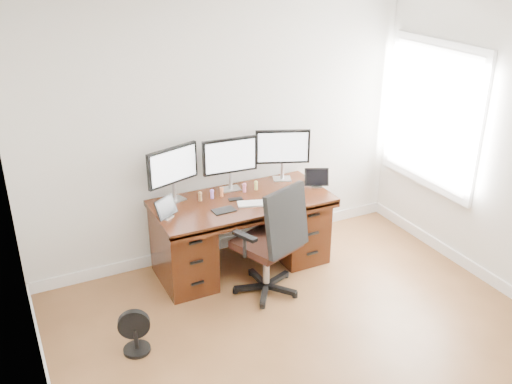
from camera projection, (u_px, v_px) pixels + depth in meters
name	position (u px, v px, depth m)	size (l,w,h in m)	color
ground	(344.00, 381.00, 4.26)	(4.50, 4.50, 0.00)	brown
back_wall	(222.00, 126.00, 5.55)	(4.00, 0.10, 2.70)	silver
desk	(241.00, 230.00, 5.59)	(1.70, 0.80, 0.75)	#3A180B
office_chair	(271.00, 259.00, 5.18)	(0.75, 0.75, 1.10)	black
floor_fan	(135.00, 332.00, 4.50)	(0.26, 0.22, 0.37)	black
monitor_left	(173.00, 167.00, 5.27)	(0.53, 0.21, 0.53)	silver
monitor_center	(230.00, 158.00, 5.51)	(0.55, 0.15, 0.53)	silver
monitor_right	(283.00, 149.00, 5.74)	(0.52, 0.24, 0.53)	silver
tablet_left	(166.00, 209.00, 5.04)	(0.24, 0.19, 0.19)	silver
tablet_right	(317.00, 179.00, 5.67)	(0.25, 0.16, 0.19)	silver
keyboard	(254.00, 204.00, 5.33)	(0.30, 0.13, 0.01)	silver
trackpad	(270.00, 203.00, 5.35)	(0.12, 0.12, 0.01)	silver
drawing_tablet	(224.00, 210.00, 5.20)	(0.20, 0.13, 0.01)	black
phone	(235.00, 199.00, 5.42)	(0.13, 0.07, 0.01)	black
figurine_brown	(200.00, 196.00, 5.38)	(0.04, 0.04, 0.10)	olive
figurine_purple	(212.00, 193.00, 5.43)	(0.04, 0.04, 0.10)	#AB74E3
figurine_orange	(222.00, 191.00, 5.47)	(0.04, 0.04, 0.10)	#E37D45
figurine_pink	(244.00, 187.00, 5.56)	(0.04, 0.04, 0.10)	pink
figurine_yellow	(256.00, 185.00, 5.62)	(0.04, 0.04, 0.10)	#CBC95F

